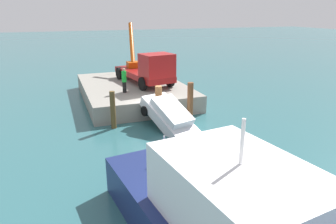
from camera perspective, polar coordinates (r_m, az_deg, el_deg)
name	(u,v)px	position (r m, az deg, el deg)	size (l,w,h in m)	color
ground	(156,122)	(19.90, -2.23, -1.89)	(200.00, 200.00, 0.00)	#2D6066
dock	(133,91)	(25.27, -6.57, 3.89)	(11.10, 7.79, 1.24)	gray
crane_truck	(148,69)	(24.50, -3.78, 8.04)	(9.47, 3.59, 4.62)	maroon
dock_worker	(124,80)	(22.30, -8.18, 5.92)	(0.34, 0.34, 1.78)	black
salvaged_car	(172,118)	(18.41, 0.68, -1.21)	(4.72, 3.00, 2.71)	silver
piling_near	(113,110)	(18.82, -10.23, 0.36)	(0.32, 0.32, 2.33)	brown
piling_mid	(159,105)	(19.28, -1.75, 1.29)	(0.44, 0.44, 2.46)	brown
piling_far	(190,101)	(20.01, 4.16, 1.98)	(0.39, 0.39, 2.52)	brown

